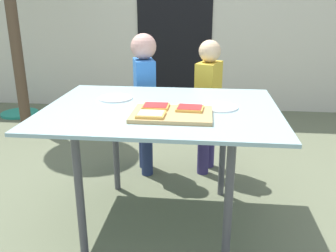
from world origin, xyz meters
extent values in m
plane|color=#61674D|center=(0.00, 0.00, 0.00)|extent=(16.00, 16.00, 0.00)
cube|color=beige|center=(0.00, 2.65, 1.27)|extent=(8.00, 0.20, 2.55)
cube|color=black|center=(-0.16, 2.55, 1.00)|extent=(0.90, 0.02, 2.00)
cube|color=#90B3B7|center=(0.00, 0.00, 0.73)|extent=(1.30, 1.00, 0.02)
cylinder|color=#4C4C51|center=(-0.37, -0.37, 0.36)|extent=(0.04, 0.04, 0.72)
cylinder|color=#4C4C51|center=(0.37, -0.37, 0.36)|extent=(0.04, 0.04, 0.72)
cylinder|color=#4C4C51|center=(-0.37, 0.37, 0.36)|extent=(0.04, 0.04, 0.72)
cylinder|color=#4C4C51|center=(0.37, 0.37, 0.36)|extent=(0.04, 0.04, 0.72)
cube|color=tan|center=(0.07, -0.16, 0.75)|extent=(0.41, 0.30, 0.02)
cube|color=gold|center=(0.16, -0.10, 0.77)|extent=(0.15, 0.13, 0.01)
cube|color=#B92B2C|center=(0.16, -0.10, 0.77)|extent=(0.13, 0.12, 0.00)
cube|color=gold|center=(-0.02, -0.23, 0.77)|extent=(0.14, 0.12, 0.01)
cube|color=beige|center=(-0.02, -0.23, 0.77)|extent=(0.13, 0.11, 0.00)
cube|color=gold|center=(-0.02, -0.08, 0.77)|extent=(0.14, 0.12, 0.01)
cube|color=#B92B2C|center=(-0.02, -0.08, 0.77)|extent=(0.13, 0.11, 0.00)
cylinder|color=silver|center=(-0.30, 0.15, 0.74)|extent=(0.21, 0.21, 0.01)
cylinder|color=white|center=(0.32, 0.02, 0.74)|extent=(0.21, 0.21, 0.01)
cylinder|color=navy|center=(-0.24, 0.77, 0.26)|extent=(0.09, 0.09, 0.52)
cylinder|color=navy|center=(-0.20, 0.63, 0.26)|extent=(0.09, 0.09, 0.52)
cube|color=blue|center=(-0.22, 0.70, 0.71)|extent=(0.20, 0.27, 0.38)
sphere|color=#D09A8D|center=(-0.22, 0.70, 0.99)|extent=(0.19, 0.19, 0.19)
cylinder|color=navy|center=(0.29, 0.83, 0.26)|extent=(0.09, 0.09, 0.53)
cylinder|color=navy|center=(0.24, 0.70, 0.26)|extent=(0.09, 0.09, 0.53)
cube|color=gold|center=(0.26, 0.77, 0.70)|extent=(0.21, 0.27, 0.34)
sphere|color=beige|center=(0.26, 0.77, 0.96)|extent=(0.16, 0.16, 0.16)
cylinder|color=brown|center=(-1.73, 1.69, 1.08)|extent=(0.12, 0.12, 2.15)
cylinder|color=teal|center=(-2.00, 2.06, 0.01)|extent=(0.43, 0.43, 0.03)
camera|label=1|loc=(0.25, -1.94, 1.30)|focal=38.78mm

